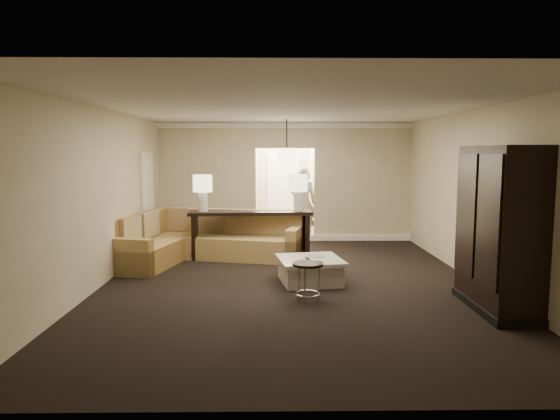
{
  "coord_description": "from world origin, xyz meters",
  "views": [
    {
      "loc": [
        -0.29,
        -7.84,
        2.09
      ],
      "look_at": [
        -0.16,
        1.2,
        1.05
      ],
      "focal_mm": 32.0,
      "sensor_mm": 36.0,
      "label": 1
    }
  ],
  "objects_px": {
    "sectional_sofa": "(199,241)",
    "armoire": "(499,232)",
    "person": "(303,199)",
    "drink_table": "(308,274)",
    "coffee_table": "(310,270)",
    "console_table": "(251,230)"
  },
  "relations": [
    {
      "from": "sectional_sofa",
      "to": "armoire",
      "type": "bearing_deg",
      "value": -22.62
    },
    {
      "from": "sectional_sofa",
      "to": "console_table",
      "type": "relative_size",
      "value": 1.47
    },
    {
      "from": "sectional_sofa",
      "to": "coffee_table",
      "type": "xyz_separation_m",
      "value": [
        2.05,
        -1.76,
        -0.17
      ]
    },
    {
      "from": "sectional_sofa",
      "to": "drink_table",
      "type": "distance_m",
      "value": 3.37
    },
    {
      "from": "coffee_table",
      "to": "drink_table",
      "type": "height_order",
      "value": "drink_table"
    },
    {
      "from": "sectional_sofa",
      "to": "drink_table",
      "type": "xyz_separation_m",
      "value": [
        1.95,
        -2.76,
        0.01
      ]
    },
    {
      "from": "sectional_sofa",
      "to": "coffee_table",
      "type": "distance_m",
      "value": 2.71
    },
    {
      "from": "armoire",
      "to": "person",
      "type": "xyz_separation_m",
      "value": [
        -2.24,
        5.68,
        -0.08
      ]
    },
    {
      "from": "armoire",
      "to": "person",
      "type": "relative_size",
      "value": 1.14
    },
    {
      "from": "coffee_table",
      "to": "console_table",
      "type": "bearing_deg",
      "value": 118.16
    },
    {
      "from": "console_table",
      "to": "person",
      "type": "bearing_deg",
      "value": 59.95
    },
    {
      "from": "sectional_sofa",
      "to": "armoire",
      "type": "relative_size",
      "value": 1.66
    },
    {
      "from": "coffee_table",
      "to": "console_table",
      "type": "height_order",
      "value": "console_table"
    },
    {
      "from": "coffee_table",
      "to": "drink_table",
      "type": "bearing_deg",
      "value": -95.98
    },
    {
      "from": "armoire",
      "to": "person",
      "type": "distance_m",
      "value": 6.11
    },
    {
      "from": "coffee_table",
      "to": "person",
      "type": "relative_size",
      "value": 0.59
    },
    {
      "from": "sectional_sofa",
      "to": "armoire",
      "type": "distance_m",
      "value": 5.51
    },
    {
      "from": "sectional_sofa",
      "to": "person",
      "type": "bearing_deg",
      "value": 61.68
    },
    {
      "from": "coffee_table",
      "to": "sectional_sofa",
      "type": "bearing_deg",
      "value": 139.44
    },
    {
      "from": "drink_table",
      "to": "console_table",
      "type": "bearing_deg",
      "value": 107.61
    },
    {
      "from": "sectional_sofa",
      "to": "drink_table",
      "type": "relative_size",
      "value": 6.62
    },
    {
      "from": "armoire",
      "to": "drink_table",
      "type": "relative_size",
      "value": 3.99
    }
  ]
}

